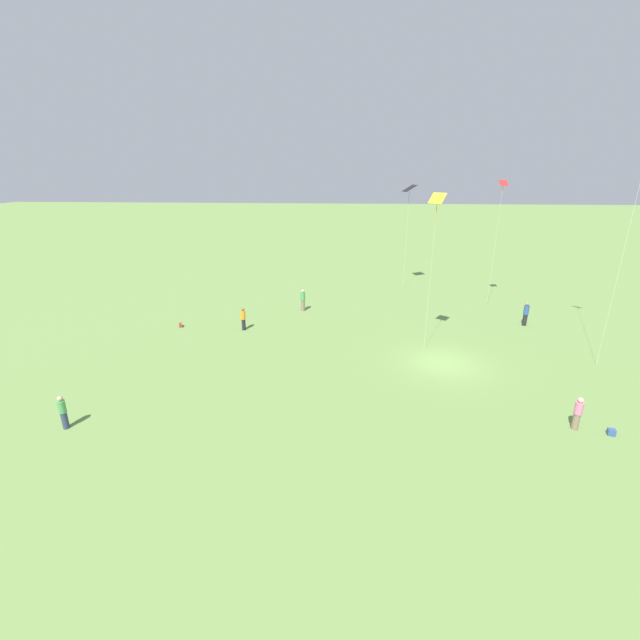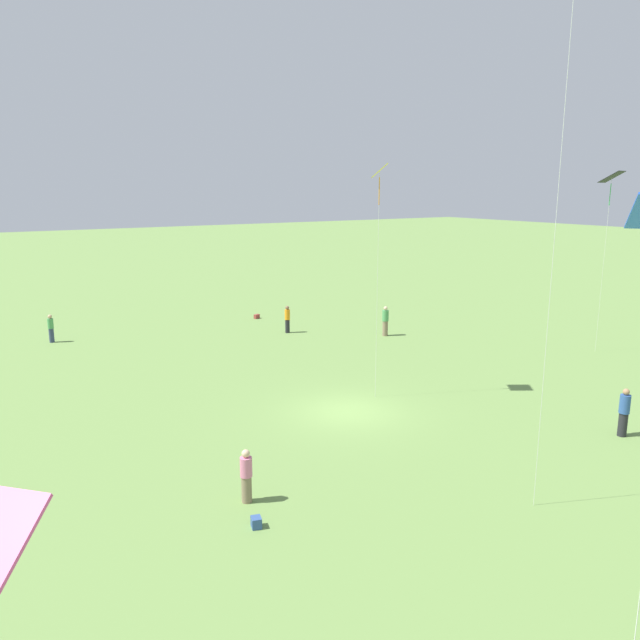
{
  "view_description": "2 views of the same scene",
  "coord_description": "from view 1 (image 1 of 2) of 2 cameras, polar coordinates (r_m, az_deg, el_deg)",
  "views": [
    {
      "loc": [
        6.04,
        24.28,
        11.4
      ],
      "look_at": [
        7.56,
        0.97,
        2.99
      ],
      "focal_mm": 24.0,
      "sensor_mm": 36.0,
      "label": 1
    },
    {
      "loc": [
        -19.83,
        13.8,
        9.03
      ],
      "look_at": [
        2.45,
        -0.23,
        3.37
      ],
      "focal_mm": 35.0,
      "sensor_mm": 36.0,
      "label": 2
    }
  ],
  "objects": [
    {
      "name": "picnic_bag_1",
      "position": [
        33.85,
        -18.09,
        -0.65
      ],
      "size": [
        0.36,
        0.46,
        0.29
      ],
      "rotation": [
        0.0,
        0.0,
        1.97
      ],
      "color": "#933833",
      "rests_on": "ground_plane"
    },
    {
      "name": "person_3",
      "position": [
        35.58,
        -2.3,
        2.64
      ],
      "size": [
        0.53,
        0.53,
        1.84
      ],
      "rotation": [
        0.0,
        0.0,
        2.66
      ],
      "color": "#847056",
      "rests_on": "ground_plane"
    },
    {
      "name": "person_1",
      "position": [
        31.85,
        -10.19,
        0.17
      ],
      "size": [
        0.47,
        0.47,
        1.72
      ],
      "rotation": [
        0.0,
        0.0,
        5.46
      ],
      "color": "#232328",
      "rests_on": "ground_plane"
    },
    {
      "name": "person_0",
      "position": [
        35.79,
        25.74,
        0.73
      ],
      "size": [
        0.4,
        0.4,
        1.82
      ],
      "rotation": [
        0.0,
        0.0,
        1.63
      ],
      "color": "#232328",
      "rests_on": "ground_plane"
    },
    {
      "name": "ground_plane",
      "position": [
        27.49,
        16.13,
        -5.54
      ],
      "size": [
        240.0,
        240.0,
        0.0
      ],
      "primitive_type": "plane",
      "color": "#6B8E47"
    },
    {
      "name": "person_2",
      "position": [
        23.09,
        31.13,
        -10.62
      ],
      "size": [
        0.4,
        0.4,
        1.63
      ],
      "rotation": [
        0.0,
        0.0,
        6.14
      ],
      "color": "#847056",
      "rests_on": "ground_plane"
    },
    {
      "name": "kite_6",
      "position": [
        41.9,
        11.84,
        16.52
      ],
      "size": [
        1.3,
        1.41,
        9.82
      ],
      "rotation": [
        0.0,
        0.0,
        1.04
      ],
      "color": "black",
      "rests_on": "ground_plane"
    },
    {
      "name": "person_4",
      "position": [
        23.12,
        -31.06,
        -10.48
      ],
      "size": [
        0.47,
        0.47,
        1.67
      ],
      "rotation": [
        0.0,
        0.0,
        2.3
      ],
      "color": "#333D5B",
      "rests_on": "ground_plane"
    },
    {
      "name": "kite_5",
      "position": [
        38.45,
        23.15,
        15.54
      ],
      "size": [
        0.73,
        0.62,
        10.39
      ],
      "rotation": [
        0.0,
        0.0,
        2.5
      ],
      "color": "red",
      "rests_on": "ground_plane"
    },
    {
      "name": "picnic_bag_0",
      "position": [
        23.79,
        34.33,
        -12.26
      ],
      "size": [
        0.37,
        0.34,
        0.3
      ],
      "rotation": [
        0.0,
        0.0,
        1.3
      ],
      "color": "#33518C",
      "rests_on": "ground_plane"
    },
    {
      "name": "kite_1",
      "position": [
        26.95,
        15.32,
        14.59
      ],
      "size": [
        1.09,
        1.05,
        9.94
      ],
      "rotation": [
        0.0,
        0.0,
        1.71
      ],
      "color": "yellow",
      "rests_on": "ground_plane"
    }
  ]
}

